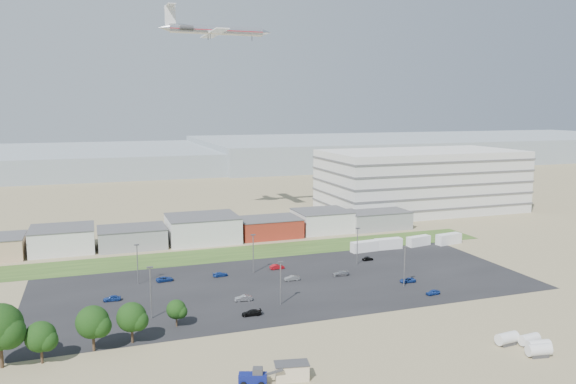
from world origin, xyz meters
name	(u,v)px	position (x,y,z in m)	size (l,w,h in m)	color
ground	(296,314)	(0.00, 0.00, 0.00)	(700.00, 700.00, 0.00)	#847654
parking_lot	(287,284)	(5.00, 20.00, 0.01)	(120.00, 50.00, 0.01)	black
grass_strip	(235,253)	(0.00, 52.00, 0.01)	(160.00, 16.00, 0.02)	#2B4A1B
hills_backdrop	(202,158)	(40.00, 315.00, 4.50)	(700.00, 200.00, 9.00)	gray
building_row	(168,231)	(-17.00, 71.00, 4.00)	(170.00, 20.00, 8.00)	silver
parking_garage	(421,180)	(90.00, 95.00, 12.50)	(80.00, 40.00, 25.00)	silver
portable_shed	(292,371)	(-10.36, -26.11, 1.38)	(5.46, 2.83, 2.75)	beige
telehandler	(253,377)	(-16.71, -26.02, 1.45)	(6.96, 2.32, 2.90)	#0B135B
storage_tank_nw	(507,338)	(30.90, -26.75, 1.26)	(4.19, 2.09, 2.51)	silver
storage_tank_ne	(529,339)	(34.56, -28.25, 1.15)	(3.84, 1.92, 2.30)	silver
storage_tank_sw	(539,350)	(32.65, -32.57, 1.24)	(4.14, 2.07, 2.49)	silver
storage_tank_se	(539,346)	(33.98, -31.12, 1.21)	(4.03, 2.01, 2.42)	silver
box_trailer_a	(364,246)	(36.86, 41.53, 1.54)	(8.21, 2.57, 3.08)	silver
box_trailer_b	(388,244)	(45.29, 42.04, 1.59)	(8.47, 2.65, 3.18)	silver
box_trailer_c	(418,241)	(56.13, 42.41, 1.49)	(7.97, 2.49, 2.99)	silver
box_trailer_d	(449,239)	(66.27, 41.12, 1.62)	(8.66, 2.71, 3.25)	silver
tree_left	(41,340)	(-48.09, -6.91, 4.14)	(5.51, 5.51, 8.27)	black
tree_mid	(93,326)	(-39.83, -4.61, 4.67)	(6.22, 6.22, 9.33)	black
tree_right	(132,320)	(-33.14, -3.36, 4.32)	(5.76, 5.76, 8.65)	black
tree_near	(176,311)	(-24.40, 1.74, 3.08)	(4.10, 4.10, 6.15)	black
lightpole_front_l	(151,293)	(-28.58, 7.79, 5.42)	(1.28, 0.53, 10.84)	slate
lightpole_front_m	(281,283)	(-1.14, 6.77, 4.82)	(1.13, 0.47, 9.64)	slate
lightpole_front_r	(404,267)	(30.76, 8.66, 4.93)	(1.16, 0.48, 9.85)	slate
lightpole_back_l	(138,264)	(-29.34, 31.67, 4.96)	(1.17, 0.49, 9.93)	slate
lightpole_back_m	(253,254)	(-0.27, 31.52, 5.10)	(1.20, 0.50, 10.21)	slate
lightpole_back_r	(357,246)	(28.71, 29.75, 5.09)	(1.20, 0.50, 10.18)	slate
airliner	(217,30)	(6.13, 99.83, 70.00)	(41.25, 28.12, 12.19)	silver
parked_car_0	(408,280)	(33.31, 11.19, 0.55)	(1.83, 3.96, 1.10)	navy
parked_car_2	(433,292)	(33.94, 1.23, 0.59)	(1.39, 3.45, 1.18)	navy
parked_car_3	(252,313)	(-8.92, 2.50, 0.60)	(1.68, 4.13, 1.20)	black
parked_car_4	(243,298)	(-8.25, 11.59, 0.64)	(1.35, 3.88, 1.28)	#A5A5AA
parked_car_5	(112,298)	(-35.83, 21.26, 0.65)	(1.53, 3.81, 1.30)	navy
parked_car_6	(220,274)	(-9.09, 31.25, 0.56)	(1.57, 3.87, 1.12)	navy
parked_car_7	(292,278)	(6.98, 22.04, 0.63)	(1.34, 3.83, 1.26)	#595B5E
parked_car_8	(368,259)	(33.28, 32.24, 0.55)	(1.30, 3.24, 1.10)	black
parked_car_9	(165,279)	(-22.97, 31.82, 0.59)	(1.96, 4.26, 1.18)	navy
parked_car_11	(277,267)	(6.56, 32.61, 0.65)	(1.37, 3.92, 1.29)	maroon
parked_car_12	(341,273)	(20.07, 21.72, 0.60)	(1.68, 4.13, 1.20)	#A5A5AA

